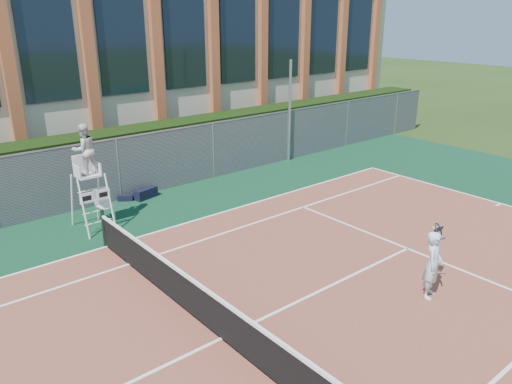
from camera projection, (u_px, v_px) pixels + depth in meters
ground at (222, 340)px, 10.08m from camera, size 120.00×120.00×0.00m
apron at (195, 318)px, 10.80m from camera, size 36.00×20.00×0.01m
tennis_court at (222, 339)px, 10.07m from camera, size 23.77×10.97×0.02m
tennis_net at (221, 317)px, 9.90m from camera, size 0.10×11.30×1.10m
fence at (61, 182)px, 16.08m from camera, size 40.00×0.06×2.20m
hedge at (48, 173)px, 16.95m from camera, size 40.00×1.40×2.20m
steel_pole at (290, 112)px, 21.65m from camera, size 0.12×0.12×4.40m
umpire_chair at (85, 153)px, 14.52m from camera, size 0.92×1.41×3.28m
plastic_chair at (103, 202)px, 15.78m from camera, size 0.50×0.50×1.00m
sports_bag_near at (146, 193)px, 17.72m from camera, size 0.90×0.53×0.36m
sports_bag_far at (125, 198)px, 17.51m from camera, size 0.55×0.47×0.20m
tennis_player at (433, 264)px, 11.32m from camera, size 0.96×0.72×1.64m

